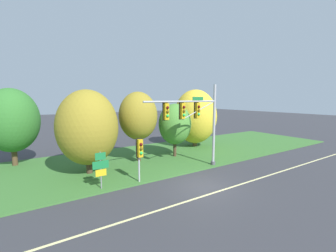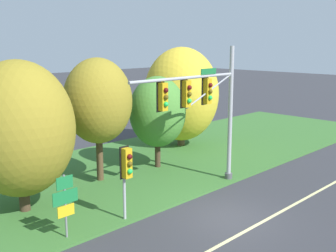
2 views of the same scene
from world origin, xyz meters
name	(u,v)px [view 1 (image 1 of 2)]	position (x,y,z in m)	size (l,w,h in m)	color
ground_plane	(203,186)	(0.00, 0.00, 0.00)	(160.00, 160.00, 0.00)	#333338
lane_stripe	(216,192)	(0.00, -1.20, 0.00)	(36.00, 0.16, 0.01)	beige
grass_verge	(146,158)	(0.00, 8.25, 0.05)	(48.00, 11.50, 0.10)	#386B2D
traffic_signal_mast	(195,117)	(1.76, 3.00, 4.41)	(7.01, 0.49, 6.98)	#9EA0A5
pedestrian_signal_near_kerb	(140,151)	(-3.36, 2.73, 2.34)	(0.46, 0.55, 3.10)	#9EA0A5
route_sign_post	(101,166)	(-5.96, 3.13, 1.59)	(1.04, 0.08, 2.43)	slate
tree_nearest_road	(11,120)	(-10.75, 12.37, 4.03)	(4.39, 4.39, 6.68)	#4C3823
tree_left_of_mast	(88,128)	(-5.83, 6.68, 3.70)	(4.62, 4.62, 6.49)	#423021
tree_behind_signpost	(138,116)	(-1.06, 7.71, 4.30)	(3.52, 3.52, 6.42)	#4C3823
tree_mid_verge	(175,124)	(2.72, 7.26, 3.35)	(3.25, 3.25, 5.29)	#423021
tree_tall_centre	(195,117)	(7.54, 9.87, 3.71)	(5.17, 5.17, 6.85)	brown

